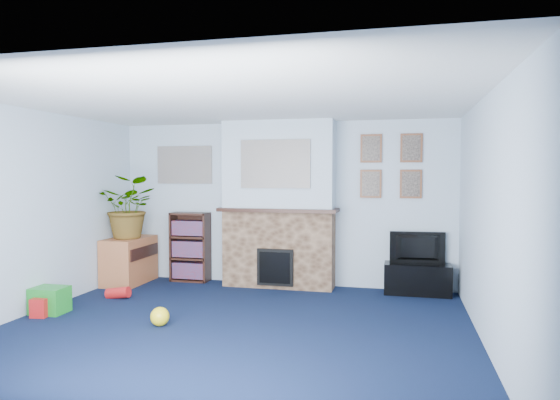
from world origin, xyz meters
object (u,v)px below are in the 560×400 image
(tv_stand, at_px, (417,278))
(sideboard, at_px, (129,260))
(television, at_px, (418,248))
(bookshelf, at_px, (190,248))

(tv_stand, bearing_deg, sideboard, -176.14)
(tv_stand, xyz_separation_m, sideboard, (-4.19, -0.28, 0.12))
(television, bearing_deg, bookshelf, -5.25)
(television, distance_m, sideboard, 4.21)
(television, xyz_separation_m, bookshelf, (-3.36, 0.06, -0.13))
(tv_stand, distance_m, bookshelf, 3.37)
(television, bearing_deg, tv_stand, 85.72)
(television, relative_size, bookshelf, 0.71)
(television, height_order, sideboard, television)
(tv_stand, height_order, television, television)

